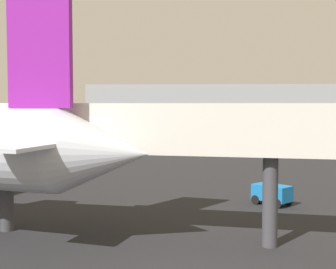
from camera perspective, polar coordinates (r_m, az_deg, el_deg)
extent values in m
cone|color=silver|center=(21.82, -7.68, -2.13)|extent=(5.29, 5.01, 3.98)
cube|color=silver|center=(23.09, -13.74, -0.89)|extent=(4.75, 9.06, 0.17)
cube|color=purple|center=(23.49, -15.01, 10.73)|extent=(3.28, 1.20, 6.28)
cylinder|color=#B2BCCC|center=(80.35, -9.00, 0.66)|extent=(19.56, 4.98, 2.22)
cone|color=#B2BCCC|center=(77.34, -1.35, 0.59)|extent=(2.74, 2.55, 2.22)
cone|color=#B2BCCC|center=(84.67, -15.99, 0.71)|extent=(2.74, 2.55, 2.22)
cube|color=#B2BCCC|center=(80.70, -9.65, 0.42)|extent=(5.73, 20.60, 0.17)
cube|color=#B2BCCC|center=(83.96, -15.03, 0.85)|extent=(2.59, 6.27, 0.12)
cube|color=purple|center=(83.72, -14.84, 3.00)|extent=(2.32, 0.55, 4.50)
cylinder|color=#4C4C54|center=(84.15, -8.36, 0.49)|extent=(2.34, 1.60, 1.30)
cylinder|color=#4C4C54|center=(76.88, -10.25, 0.18)|extent=(2.34, 1.60, 1.30)
cube|color=black|center=(78.58, -4.72, -0.68)|extent=(0.41, 0.41, 1.33)
cube|color=black|center=(82.15, -9.29, -0.53)|extent=(0.41, 0.41, 1.33)
cube|color=black|center=(79.44, -10.00, -0.67)|extent=(0.41, 0.41, 1.33)
cube|color=silver|center=(23.25, -4.51, 0.75)|extent=(18.99, 4.76, 2.40)
cylinder|color=#3F3F44|center=(26.31, -18.57, -6.31)|extent=(0.70, 0.70, 4.18)
cylinder|color=#3F3F44|center=(22.69, 11.99, -7.77)|extent=(0.70, 0.70, 4.18)
cube|color=#1972BF|center=(32.15, 12.20, -6.74)|extent=(2.63, 2.61, 1.00)
cylinder|color=black|center=(32.26, 10.36, -7.59)|extent=(0.57, 0.56, 0.60)
cylinder|color=black|center=(33.19, 11.56, -7.29)|extent=(0.57, 0.56, 0.60)
cylinder|color=black|center=(31.31, 12.85, -7.96)|extent=(0.57, 0.56, 0.60)
cylinder|color=black|center=(32.27, 14.02, -7.63)|extent=(0.57, 0.56, 0.60)
cube|color=#999EA3|center=(141.55, 9.76, 3.31)|extent=(91.14, 24.94, 11.82)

